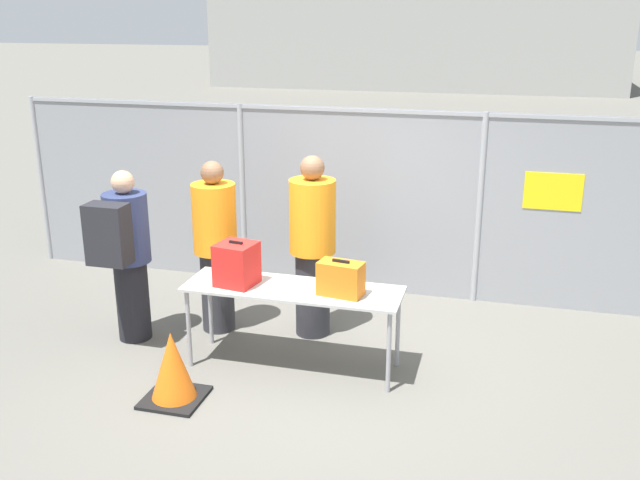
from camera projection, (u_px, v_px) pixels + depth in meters
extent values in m
plane|color=#605E56|center=(306.00, 369.00, 6.56)|extent=(120.00, 120.00, 0.00)
cylinder|color=#9EA0A5|center=(42.00, 180.00, 9.17)|extent=(0.07, 0.07, 2.13)
cylinder|color=#9EA0A5|center=(243.00, 194.00, 8.49)|extent=(0.07, 0.07, 2.13)
cylinder|color=#9EA0A5|center=(479.00, 210.00, 7.81)|extent=(0.07, 0.07, 2.13)
cube|color=gray|center=(356.00, 201.00, 8.15)|extent=(8.30, 0.01, 2.13)
cube|color=#9EA0A5|center=(358.00, 110.00, 7.83)|extent=(8.30, 0.04, 0.04)
cube|color=yellow|center=(553.00, 192.00, 7.53)|extent=(0.60, 0.01, 0.40)
cube|color=#B2B2AD|center=(293.00, 289.00, 6.39)|extent=(1.97, 0.61, 0.02)
cylinder|color=#99999E|center=(189.00, 328.00, 6.51)|extent=(0.04, 0.04, 0.75)
cylinder|color=#99999E|center=(389.00, 352.00, 6.06)|extent=(0.04, 0.04, 0.75)
cylinder|color=#99999E|center=(210.00, 308.00, 6.97)|extent=(0.04, 0.04, 0.75)
cylinder|color=#99999E|center=(398.00, 329.00, 6.51)|extent=(0.04, 0.04, 0.75)
cube|color=red|center=(237.00, 264.00, 6.41)|extent=(0.38, 0.37, 0.39)
cube|color=black|center=(236.00, 242.00, 6.35)|extent=(0.13, 0.05, 0.02)
cube|color=orange|center=(341.00, 279.00, 6.18)|extent=(0.41, 0.27, 0.30)
cube|color=black|center=(341.00, 261.00, 6.13)|extent=(0.16, 0.05, 0.02)
cylinder|color=black|center=(133.00, 300.00, 7.08)|extent=(0.32, 0.32, 0.82)
cylinder|color=navy|center=(127.00, 228.00, 6.85)|extent=(0.43, 0.43, 0.68)
sphere|color=tan|center=(123.00, 182.00, 6.71)|extent=(0.22, 0.22, 0.22)
cube|color=#232328|center=(108.00, 234.00, 6.54)|extent=(0.38, 0.23, 0.57)
cylinder|color=#2D2D33|center=(313.00, 293.00, 7.18)|extent=(0.35, 0.35, 0.87)
cylinder|color=orange|center=(312.00, 216.00, 6.93)|extent=(0.46, 0.46, 0.73)
sphere|color=brown|center=(312.00, 168.00, 6.78)|extent=(0.24, 0.24, 0.24)
cylinder|color=#2D2D33|center=(218.00, 290.00, 7.29)|extent=(0.33, 0.33, 0.84)
cylinder|color=orange|center=(214.00, 218.00, 7.05)|extent=(0.44, 0.44, 0.70)
sphere|color=brown|center=(212.00, 172.00, 6.91)|extent=(0.23, 0.23, 0.23)
cube|color=silver|center=(555.00, 227.00, 9.42)|extent=(2.49, 1.32, 0.53)
sphere|color=black|center=(520.00, 250.00, 8.90)|extent=(0.58, 0.58, 0.58)
sphere|color=black|center=(520.00, 220.00, 10.23)|extent=(0.58, 0.58, 0.58)
cylinder|color=#59595B|center=(427.00, 233.00, 9.90)|extent=(0.87, 0.06, 0.06)
cube|color=#999993|center=(423.00, 22.00, 32.55)|extent=(17.07, 9.57, 5.36)
cube|color=black|center=(175.00, 398.00, 6.05)|extent=(0.50, 0.50, 0.03)
cone|color=orange|center=(172.00, 366.00, 5.96)|extent=(0.40, 0.40, 0.62)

